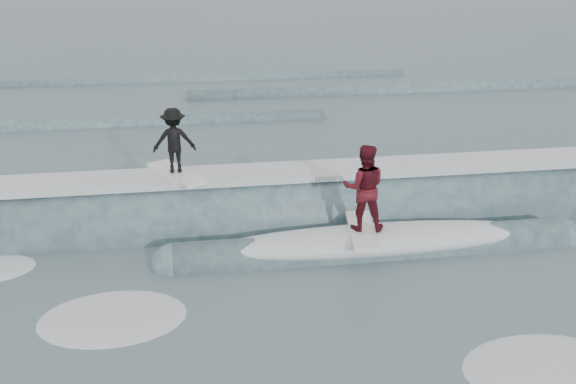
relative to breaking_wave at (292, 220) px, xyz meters
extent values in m
plane|color=#394D53|center=(-0.21, -4.05, -0.04)|extent=(160.00, 160.00, 0.00)
cylinder|color=#344D58|center=(-0.21, 0.26, -0.04)|extent=(19.02, 2.33, 2.33)
cylinder|color=#344D58|center=(1.59, -1.94, -0.04)|extent=(9.00, 1.02, 1.02)
sphere|color=#344D58|center=(-2.91, -1.94, -0.04)|extent=(1.02, 1.02, 1.02)
sphere|color=#344D58|center=(6.09, -1.94, -0.04)|extent=(1.02, 1.02, 1.02)
cube|color=silver|center=(-0.21, 0.26, 1.19)|extent=(18.00, 1.30, 0.14)
ellipsoid|color=silver|center=(1.59, -1.94, 0.26)|extent=(7.60, 1.30, 0.60)
cube|color=white|center=(-2.78, 0.26, 1.31)|extent=(1.46, 2.01, 0.10)
imported|color=black|center=(-2.78, 0.26, 2.14)|extent=(1.02, 0.61, 1.56)
cube|color=white|center=(1.27, -1.94, 0.52)|extent=(0.83, 2.06, 0.10)
imported|color=#480D15|center=(1.27, -1.94, 1.54)|extent=(1.07, 0.91, 1.94)
ellipsoid|color=silver|center=(-4.01, -3.84, -0.04)|extent=(3.20, 2.18, 0.10)
ellipsoid|color=silver|center=(3.24, -6.55, -0.04)|extent=(3.33, 2.27, 0.10)
cylinder|color=#344D58|center=(-8.10, 9.95, -0.04)|extent=(22.00, 0.70, 0.70)
cylinder|color=#344D58|center=(8.52, 13.95, -0.04)|extent=(22.00, 0.80, 0.80)
cylinder|color=#344D58|center=(-2.19, 17.95, -0.04)|extent=(22.00, 0.60, 0.60)
camera|label=1|loc=(-2.36, -14.52, 6.51)|focal=40.00mm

